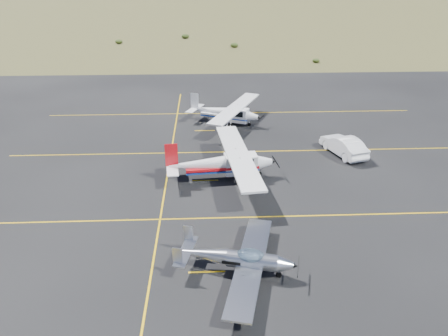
% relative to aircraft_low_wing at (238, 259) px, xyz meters
% --- Properties ---
extents(ground, '(1600.00, 1600.00, 0.00)m').
position_rel_aircraft_low_wing_xyz_m(ground, '(1.29, 3.60, -0.91)').
color(ground, '#383D1C').
rests_on(ground, ground).
extents(apron, '(72.00, 72.00, 0.02)m').
position_rel_aircraft_low_wing_xyz_m(apron, '(1.29, 10.60, -0.91)').
color(apron, black).
rests_on(apron, ground).
extents(aircraft_low_wing, '(6.38, 8.73, 1.89)m').
position_rel_aircraft_low_wing_xyz_m(aircraft_low_wing, '(0.00, 0.00, 0.00)').
color(aircraft_low_wing, silver).
rests_on(aircraft_low_wing, apron).
extents(aircraft_cessna, '(7.48, 12.41, 3.13)m').
position_rel_aircraft_low_wing_xyz_m(aircraft_cessna, '(-0.42, 11.35, 0.48)').
color(aircraft_cessna, silver).
rests_on(aircraft_cessna, apron).
extents(aircraft_plain, '(8.18, 10.84, 2.84)m').
position_rel_aircraft_low_wing_xyz_m(aircraft_plain, '(0.43, 24.20, 0.36)').
color(aircraft_plain, silver).
rests_on(aircraft_plain, apron).
extents(sedan, '(3.23, 5.37, 1.67)m').
position_rel_aircraft_low_wing_xyz_m(sedan, '(10.33, 15.61, -0.06)').
color(sedan, white).
rests_on(sedan, apron).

